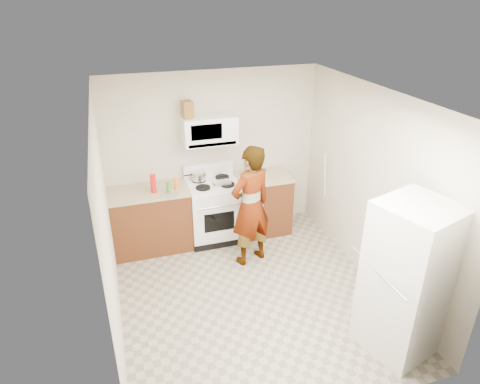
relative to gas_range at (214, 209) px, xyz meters
name	(u,v)px	position (x,y,z in m)	size (l,w,h in m)	color
floor	(251,295)	(0.10, -1.48, -0.49)	(3.60, 3.60, 0.00)	gray
back_wall	(214,154)	(0.10, 0.31, 0.76)	(3.20, 0.02, 2.50)	beige
right_wall	(373,190)	(1.69, -1.48, 0.76)	(0.02, 3.60, 2.50)	beige
cabinet_left	(151,220)	(-0.94, 0.01, -0.04)	(1.12, 0.62, 0.90)	#5A2815
counter_left	(148,192)	(-0.94, 0.01, 0.43)	(1.14, 0.64, 0.04)	tan
cabinet_right	(262,204)	(0.78, 0.01, -0.04)	(0.80, 0.62, 0.90)	#5A2815
counter_right	(263,177)	(0.78, 0.01, 0.43)	(0.82, 0.64, 0.04)	tan
gas_range	(214,209)	(0.00, 0.00, 0.00)	(0.76, 0.65, 1.13)	white
microwave	(209,130)	(0.00, 0.13, 1.21)	(0.76, 0.38, 0.40)	white
person	(251,206)	(0.33, -0.75, 0.38)	(0.63, 0.41, 1.72)	tan
fridge	(407,279)	(1.34, -2.71, 0.36)	(0.70, 0.70, 1.70)	silver
kettle	(253,166)	(0.68, 0.19, 0.55)	(0.16, 0.16, 0.20)	silver
jug	(187,110)	(-0.30, 0.11, 1.53)	(0.14, 0.14, 0.24)	brown
saucepan	(199,176)	(-0.18, 0.12, 0.52)	(0.20, 0.20, 0.11)	silver
tray	(222,183)	(0.11, -0.10, 0.47)	(0.25, 0.16, 0.05)	white
bottle_spray	(153,184)	(-0.87, -0.07, 0.58)	(0.08, 0.08, 0.26)	red
bottle_hot_sauce	(176,184)	(-0.55, -0.07, 0.54)	(0.06, 0.06, 0.17)	orange
bottle_green_cap	(168,187)	(-0.67, -0.15, 0.53)	(0.05, 0.05, 0.16)	#2A921A
pot_lid	(169,194)	(-0.68, -0.21, 0.46)	(0.25, 0.25, 0.01)	silver
broom	(325,192)	(1.69, -0.30, 0.19)	(0.03, 0.03, 1.35)	silver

